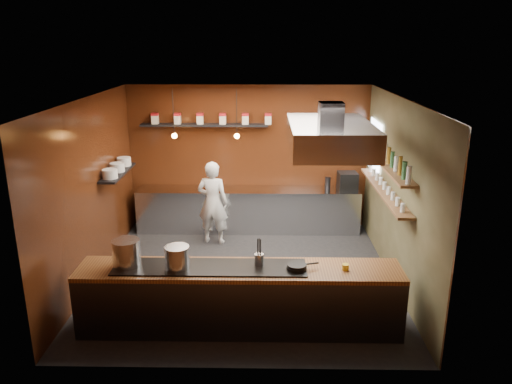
{
  "coord_description": "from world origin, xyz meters",
  "views": [
    {
      "loc": [
        0.33,
        -7.72,
        3.88
      ],
      "look_at": [
        0.19,
        0.4,
        1.38
      ],
      "focal_mm": 35.0,
      "sensor_mm": 36.0,
      "label": 1
    }
  ],
  "objects_px": {
    "extractor_hood": "(330,136)",
    "stockpot_large": "(126,253)",
    "espresso_machine": "(347,181)",
    "chef": "(213,203)",
    "stockpot_small": "(177,257)"
  },
  "relations": [
    {
      "from": "stockpot_small",
      "to": "extractor_hood",
      "type": "bearing_deg",
      "value": 30.49
    },
    {
      "from": "stockpot_small",
      "to": "espresso_machine",
      "type": "distance_m",
      "value": 4.73
    },
    {
      "from": "stockpot_large",
      "to": "espresso_machine",
      "type": "height_order",
      "value": "stockpot_large"
    },
    {
      "from": "stockpot_small",
      "to": "espresso_machine",
      "type": "height_order",
      "value": "espresso_machine"
    },
    {
      "from": "stockpot_large",
      "to": "stockpot_small",
      "type": "relative_size",
      "value": 1.14
    },
    {
      "from": "stockpot_small",
      "to": "chef",
      "type": "relative_size",
      "value": 0.2
    },
    {
      "from": "espresso_machine",
      "to": "chef",
      "type": "xyz_separation_m",
      "value": [
        -2.71,
        -0.63,
        -0.26
      ]
    },
    {
      "from": "stockpot_large",
      "to": "chef",
      "type": "bearing_deg",
      "value": 74.47
    },
    {
      "from": "espresso_machine",
      "to": "chef",
      "type": "distance_m",
      "value": 2.79
    },
    {
      "from": "extractor_hood",
      "to": "chef",
      "type": "height_order",
      "value": "extractor_hood"
    },
    {
      "from": "extractor_hood",
      "to": "stockpot_large",
      "type": "relative_size",
      "value": 5.31
    },
    {
      "from": "stockpot_small",
      "to": "stockpot_large",
      "type": "bearing_deg",
      "value": 174.21
    },
    {
      "from": "extractor_hood",
      "to": "stockpot_large",
      "type": "height_order",
      "value": "extractor_hood"
    },
    {
      "from": "stockpot_large",
      "to": "chef",
      "type": "xyz_separation_m",
      "value": [
        0.85,
        3.06,
        -0.3
      ]
    },
    {
      "from": "stockpot_small",
      "to": "espresso_machine",
      "type": "xyz_separation_m",
      "value": [
        2.86,
        3.76,
        -0.0
      ]
    }
  ]
}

